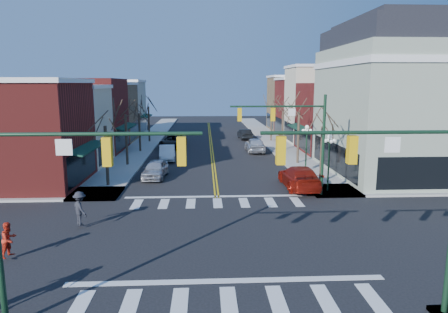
{
  "coord_description": "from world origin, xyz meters",
  "views": [
    {
      "loc": [
        -0.83,
        -19.64,
        7.9
      ],
      "look_at": [
        0.54,
        8.31,
        2.8
      ],
      "focal_mm": 32.0,
      "sensor_mm": 36.0,
      "label": 1
    }
  ],
  "objects": [
    {
      "name": "pedestrian_red_b",
      "position": [
        -9.74,
        -2.09,
        0.96
      ],
      "size": [
        0.84,
        0.95,
        1.62
      ],
      "primitive_type": "imported",
      "rotation": [
        0.0,
        0.0,
        1.24
      ],
      "color": "red",
      "rests_on": "sidewalk_left"
    },
    {
      "name": "traffic_mast_near_left",
      "position": [
        -5.55,
        -7.4,
        4.71
      ],
      "size": [
        6.6,
        0.28,
        7.2
      ],
      "color": "#14331E",
      "rests_on": "ground"
    },
    {
      "name": "bldg_right_tan",
      "position": [
        15.5,
        49.0,
        4.5
      ],
      "size": [
        10.0,
        8.0,
        9.0
      ],
      "primitive_type": "cube",
      "color": "#8C714D",
      "rests_on": "ground"
    },
    {
      "name": "bldg_right_brick_a",
      "position": [
        15.5,
        25.75,
        4.0
      ],
      "size": [
        10.0,
        8.5,
        8.0
      ],
      "primitive_type": "cube",
      "color": "maroon",
      "rests_on": "ground"
    },
    {
      "name": "bldg_left_tan",
      "position": [
        -15.5,
        35.75,
        3.9
      ],
      "size": [
        10.0,
        7.5,
        7.8
      ],
      "primitive_type": "cube",
      "color": "#8C714D",
      "rests_on": "ground"
    },
    {
      "name": "victorian_corner",
      "position": [
        16.5,
        14.5,
        6.66
      ],
      "size": [
        12.25,
        14.25,
        13.3
      ],
      "color": "#919D88",
      "rests_on": "ground"
    },
    {
      "name": "sidewalk_right",
      "position": [
        8.75,
        20.0,
        0.07
      ],
      "size": [
        3.5,
        70.0,
        0.15
      ],
      "primitive_type": "cube",
      "color": "#9E9B93",
      "rests_on": "ground"
    },
    {
      "name": "car_left_far",
      "position": [
        -4.8,
        30.12,
        0.81
      ],
      "size": [
        3.36,
        6.09,
        1.62
      ],
      "primitive_type": "imported",
      "rotation": [
        0.0,
        0.0,
        -0.12
      ],
      "color": "black",
      "rests_on": "ground"
    },
    {
      "name": "car_right_near",
      "position": [
        6.4,
        9.86,
        0.86
      ],
      "size": [
        2.45,
        5.93,
        1.72
      ],
      "primitive_type": "imported",
      "rotation": [
        0.0,
        0.0,
        3.15
      ],
      "color": "maroon",
      "rests_on": "ground"
    },
    {
      "name": "tree_left_b",
      "position": [
        -8.4,
        19.0,
        2.52
      ],
      "size": [
        0.24,
        0.24,
        5.04
      ],
      "primitive_type": "cylinder",
      "color": "#382B21",
      "rests_on": "ground"
    },
    {
      "name": "tree_right_b",
      "position": [
        8.4,
        19.0,
        2.59
      ],
      "size": [
        0.24,
        0.24,
        5.18
      ],
      "primitive_type": "cylinder",
      "color": "#382B21",
      "rests_on": "ground"
    },
    {
      "name": "ground",
      "position": [
        0.0,
        0.0,
        0.0
      ],
      "size": [
        160.0,
        160.0,
        0.0
      ],
      "primitive_type": "plane",
      "color": "black",
      "rests_on": "ground"
    },
    {
      "name": "car_left_mid",
      "position": [
        -4.8,
        21.95,
        0.76
      ],
      "size": [
        2.01,
        4.72,
        1.51
      ],
      "primitive_type": "imported",
      "rotation": [
        0.0,
        0.0,
        0.09
      ],
      "color": "silver",
      "rests_on": "ground"
    },
    {
      "name": "tree_right_c",
      "position": [
        8.4,
        27.0,
        2.42
      ],
      "size": [
        0.24,
        0.24,
        4.83
      ],
      "primitive_type": "cylinder",
      "color": "#382B21",
      "rests_on": "ground"
    },
    {
      "name": "car_right_mid",
      "position": [
        5.07,
        26.47,
        0.86
      ],
      "size": [
        2.13,
        5.09,
        1.72
      ],
      "primitive_type": "imported",
      "rotation": [
        0.0,
        0.0,
        3.16
      ],
      "color": "silver",
      "rests_on": "ground"
    },
    {
      "name": "bldg_left_stucco_a",
      "position": [
        -15.5,
        19.5,
        3.75
      ],
      "size": [
        10.0,
        7.0,
        7.5
      ],
      "primitive_type": "cube",
      "color": "beige",
      "rests_on": "ground"
    },
    {
      "name": "lamppost_midblock",
      "position": [
        8.2,
        15.0,
        2.96
      ],
      "size": [
        0.36,
        0.36,
        4.33
      ],
      "color": "#14331E",
      "rests_on": "ground"
    },
    {
      "name": "tree_right_d",
      "position": [
        8.4,
        35.0,
        2.48
      ],
      "size": [
        0.24,
        0.24,
        4.97
      ],
      "primitive_type": "cylinder",
      "color": "#382B21",
      "rests_on": "ground"
    },
    {
      "name": "tree_right_a",
      "position": [
        8.4,
        11.0,
        2.31
      ],
      "size": [
        0.24,
        0.24,
        4.62
      ],
      "primitive_type": "cylinder",
      "color": "#382B21",
      "rests_on": "ground"
    },
    {
      "name": "bldg_left_stucco_b",
      "position": [
        -15.5,
        43.5,
        4.1
      ],
      "size": [
        10.0,
        8.0,
        8.2
      ],
      "primitive_type": "cube",
      "color": "beige",
      "rests_on": "ground"
    },
    {
      "name": "sidewalk_left",
      "position": [
        -8.75,
        20.0,
        0.07
      ],
      "size": [
        3.5,
        70.0,
        0.15
      ],
      "primitive_type": "cube",
      "color": "#9E9B93",
      "rests_on": "ground"
    },
    {
      "name": "bldg_right_brick_b",
      "position": [
        15.5,
        41.0,
        4.25
      ],
      "size": [
        10.0,
        8.0,
        8.5
      ],
      "primitive_type": "cube",
      "color": "maroon",
      "rests_on": "ground"
    },
    {
      "name": "tree_left_a",
      "position": [
        -8.4,
        11.0,
        2.38
      ],
      "size": [
        0.24,
        0.24,
        4.76
      ],
      "primitive_type": "cylinder",
      "color": "#382B21",
      "rests_on": "ground"
    },
    {
      "name": "bldg_left_brick_b",
      "position": [
        -15.5,
        27.5,
        4.25
      ],
      "size": [
        10.0,
        9.0,
        8.5
      ],
      "primitive_type": "cube",
      "color": "maroon",
      "rests_on": "ground"
    },
    {
      "name": "traffic_mast_near_right",
      "position": [
        5.55,
        -7.4,
        4.71
      ],
      "size": [
        6.6,
        0.28,
        7.2
      ],
      "color": "#14331E",
      "rests_on": "ground"
    },
    {
      "name": "tree_left_c",
      "position": [
        -8.4,
        27.0,
        2.27
      ],
      "size": [
        0.24,
        0.24,
        4.55
      ],
      "primitive_type": "cylinder",
      "color": "#382B21",
      "rests_on": "ground"
    },
    {
      "name": "car_right_far",
      "position": [
        4.99,
        37.66,
        0.72
      ],
      "size": [
        1.94,
        4.52,
        1.45
      ],
      "primitive_type": "imported",
      "rotation": [
        0.0,
        0.0,
        3.24
      ],
      "color": "black",
      "rests_on": "ground"
    },
    {
      "name": "traffic_mast_far_right",
      "position": [
        5.55,
        7.4,
        4.71
      ],
      "size": [
        6.6,
        0.28,
        7.2
      ],
      "color": "#14331E",
      "rests_on": "ground"
    },
    {
      "name": "lamppost_corner",
      "position": [
        8.2,
        8.5,
        2.96
      ],
      "size": [
        0.36,
        0.36,
        4.33
      ],
      "color": "#14331E",
      "rests_on": "ground"
    },
    {
      "name": "bldg_left_brick_a",
      "position": [
        -15.5,
        11.75,
        4.0
      ],
      "size": [
        10.0,
        8.5,
        8.0
      ],
      "primitive_type": "cube",
      "color": "maroon",
      "rests_on": "ground"
    },
    {
      "name": "car_left_near",
      "position": [
        -5.06,
        13.77,
        0.76
      ],
      "size": [
        2.12,
        4.59,
        1.52
      ],
      "primitive_type": "imported",
      "rotation": [
        0.0,
        0.0,
        -0.07
      ],
      "color": "#BABABF",
      "rests_on": "ground"
    },
    {
      "name": "pedestrian_dark_b",
      "position": [
        -7.76,
        1.9,
        1.11
      ],
      "size": [
        1.35,
        1.41,
        1.93
      ],
      "primitive_type": "imported",
      "rotation": [
        0.0,
        0.0,
        2.27
      ],
      "color": "black",
      "rests_on": "sidewalk_left"
    },
    {
      "name": "bldg_right_stucco",
      "position": [
        15.5,
        33.5,
        5.0
      ],
      "size": [
        10.0,
        7.0,
        10.0
      ],
      "primitive_type": "cube",
      "color": "beige",
      "rests_on": "ground"
    },
    {
      "name": "tree_left_d",
      "position": [
        -8.4,
        35.0,
        2.45
      ],
      "size": [
        0.24,
        0.24,
        4.9
      ],
      "primitive_type": "cylinder",
      "color": "#382B21",
      "rests_on": "ground"
    }
  ]
}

